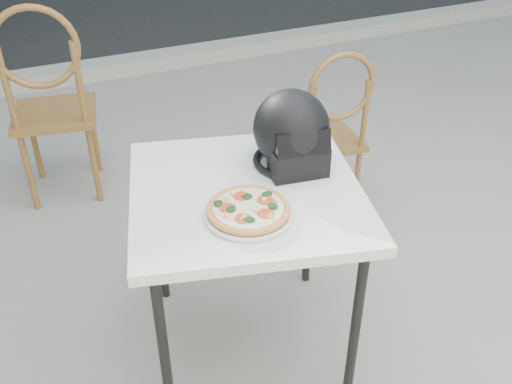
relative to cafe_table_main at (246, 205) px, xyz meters
name	(u,v)px	position (x,y,z in m)	size (l,w,h in m)	color
ground	(339,274)	(0.57, 0.19, -0.69)	(80.00, 80.00, 0.00)	gray
curb	(157,61)	(0.57, 3.19, -0.63)	(30.00, 0.25, 0.12)	gray
cafe_table_main	(246,205)	(0.00, 0.00, 0.00)	(0.98, 0.98, 0.76)	white
plate	(248,214)	(-0.06, -0.15, 0.08)	(0.38, 0.38, 0.02)	silver
pizza	(248,209)	(-0.06, -0.15, 0.10)	(0.27, 0.27, 0.03)	tan
helmet	(292,134)	(0.22, 0.08, 0.19)	(0.32, 0.33, 0.29)	black
cafe_chair_main	(330,125)	(0.78, 0.70, -0.17)	(0.39, 0.39, 0.93)	brown
cafe_chair_side	(49,95)	(-0.49, 1.43, -0.06)	(0.51, 0.51, 1.12)	brown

